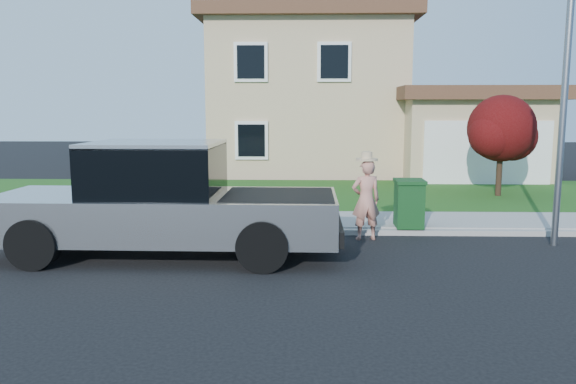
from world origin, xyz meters
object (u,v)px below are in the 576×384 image
at_px(woman, 366,198).
at_px(street_lamp, 566,84).
at_px(ornamental_tree, 502,132).
at_px(pickup_truck, 164,203).
at_px(trash_bin, 409,203).

distance_m(woman, street_lamp, 4.56).
xyz_separation_m(ornamental_tree, street_lamp, (-1.00, -6.26, 1.18)).
distance_m(pickup_truck, woman, 4.26).
distance_m(pickup_truck, ornamental_tree, 11.46).
height_order(trash_bin, street_lamp, street_lamp).
relative_size(pickup_truck, street_lamp, 1.16).
bearing_deg(trash_bin, ornamental_tree, 54.54).
bearing_deg(trash_bin, street_lamp, -21.36).
relative_size(woman, trash_bin, 1.77).
bearing_deg(pickup_truck, woman, 20.57).
bearing_deg(street_lamp, woman, -171.63).
distance_m(ornamental_tree, trash_bin, 6.51).
xyz_separation_m(pickup_truck, ornamental_tree, (8.85, 7.21, 1.09)).
height_order(pickup_truck, street_lamp, street_lamp).
bearing_deg(trash_bin, pickup_truck, -156.12).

